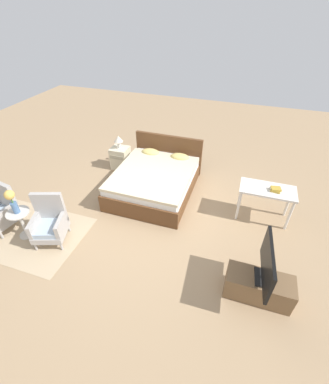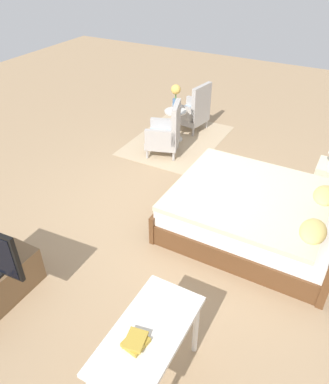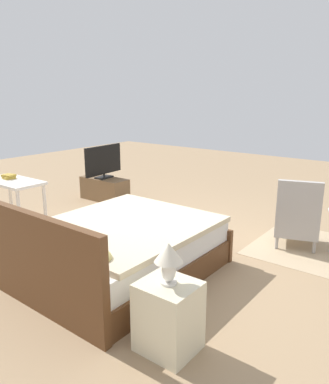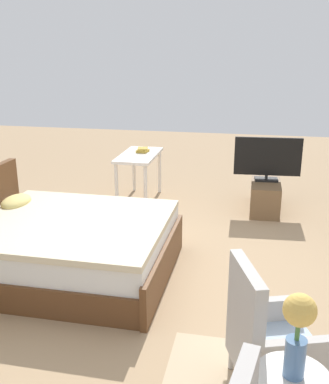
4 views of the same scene
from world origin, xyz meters
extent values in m
plane|color=#A38460|center=(0.00, 0.00, 0.00)|extent=(16.00, 16.00, 0.00)
cube|color=brown|center=(-0.24, 0.99, 0.14)|extent=(1.68, 2.11, 0.28)
cube|color=white|center=(-0.24, 0.99, 0.40)|extent=(1.62, 2.02, 0.24)
cube|color=beige|center=(-0.25, 0.90, 0.55)|extent=(1.66, 1.86, 0.06)
cube|color=brown|center=(-0.24, 1.99, 0.48)|extent=(1.70, 0.09, 0.96)
cube|color=brown|center=(-0.25, -0.03, 0.20)|extent=(1.70, 0.07, 0.40)
ellipsoid|color=#DBC670|center=(-0.62, 1.72, 0.59)|extent=(0.44, 0.28, 0.14)
ellipsoid|color=#DBC670|center=(0.14, 1.72, 0.59)|extent=(0.44, 0.28, 0.14)
cylinder|color=#ADA8A3|center=(-1.67, -1.34, 0.09)|extent=(0.04, 0.04, 0.16)
cylinder|color=#ADA8A3|center=(-1.24, -1.19, 0.09)|extent=(0.04, 0.04, 0.16)
cylinder|color=#ADA8A3|center=(-1.82, -0.90, 0.09)|extent=(0.04, 0.04, 0.16)
cylinder|color=#ADA8A3|center=(-1.38, -0.75, 0.09)|extent=(0.04, 0.04, 0.16)
cube|color=#ADA8A3|center=(-1.53, -1.05, 0.23)|extent=(0.69, 0.69, 0.12)
cube|color=#A3B7CC|center=(-1.53, -1.05, 0.34)|extent=(0.63, 0.63, 0.10)
cube|color=#ADA8A3|center=(-1.60, -0.83, 0.61)|extent=(0.54, 0.25, 0.64)
cube|color=#ADA8A3|center=(-1.75, -1.12, 0.42)|extent=(0.23, 0.51, 0.26)
cube|color=#ADA8A3|center=(-1.30, -0.97, 0.42)|extent=(0.23, 0.51, 0.26)
cube|color=beige|center=(-1.46, 1.70, 0.29)|extent=(0.44, 0.40, 0.57)
cube|color=#B3AB8E|center=(-1.46, 1.49, 0.40)|extent=(0.37, 0.01, 0.09)
cylinder|color=silver|center=(-1.46, 1.70, 0.58)|extent=(0.13, 0.13, 0.02)
ellipsoid|color=silver|center=(-1.46, 1.70, 0.67)|extent=(0.11, 0.11, 0.16)
cone|color=silver|center=(-1.46, 1.70, 0.83)|extent=(0.22, 0.22, 0.15)
cube|color=brown|center=(2.11, -1.02, 0.21)|extent=(0.96, 0.40, 0.43)
cube|color=black|center=(2.11, -1.02, 0.44)|extent=(0.22, 0.33, 0.03)
cylinder|color=black|center=(2.11, -1.02, 0.48)|extent=(0.04, 0.04, 0.05)
cube|color=black|center=(2.11, -1.02, 0.77)|extent=(0.11, 0.92, 0.53)
cube|color=black|center=(2.14, -1.02, 0.77)|extent=(0.06, 0.85, 0.48)
cylinder|color=silver|center=(1.65, 0.62, 0.34)|extent=(0.05, 0.05, 0.68)
cylinder|color=silver|center=(2.59, 0.62, 0.34)|extent=(0.05, 0.05, 0.68)
cylinder|color=silver|center=(1.65, 1.04, 0.34)|extent=(0.05, 0.05, 0.68)
cube|color=silver|center=(2.12, 0.83, 0.70)|extent=(1.04, 0.52, 0.04)
cube|color=#B79333|center=(2.25, 0.81, 0.74)|extent=(0.20, 0.18, 0.04)
cube|color=#B79333|center=(2.25, 0.81, 0.77)|extent=(0.20, 0.17, 0.03)
camera|label=1|loc=(1.47, -3.51, 3.64)|focal=24.00mm
camera|label=2|loc=(3.57, 1.77, 3.24)|focal=35.00mm
camera|label=3|loc=(-3.00, 3.76, 1.97)|focal=35.00mm
camera|label=4|loc=(-4.13, -0.82, 2.21)|focal=42.00mm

